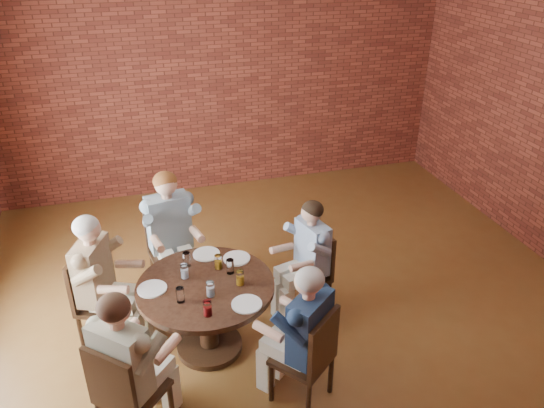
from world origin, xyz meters
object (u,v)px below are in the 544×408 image
object	(u,v)px
diner_a	(307,260)
smartphone	(240,303)
diner_c	(101,282)
chair_d	(124,391)
diner_b	(172,235)
chair_a	(313,269)
chair_e	(311,355)
chair_b	(171,245)
diner_e	(303,336)
dining_table	(207,304)
diner_d	(129,367)
chair_c	(95,296)

from	to	relation	value
diner_a	smartphone	world-z (taller)	diner_a
diner_a	diner_c	distance (m)	1.97
chair_d	diner_b	bearing A→B (deg)	-64.72
chair_a	smartphone	xyz separation A→B (m)	(-0.89, -0.65, 0.26)
chair_e	chair_d	bearing A→B (deg)	-40.43
chair_b	diner_c	distance (m)	1.01
chair_e	diner_e	xyz separation A→B (m)	(-0.05, 0.07, 0.16)
diner_b	chair_e	distance (m)	2.07
dining_table	diner_a	distance (m)	1.10
chair_b	diner_d	size ratio (longest dim) A/B	0.71
chair_d	chair_a	bearing A→B (deg)	-106.64
chair_a	chair_b	bearing A→B (deg)	-135.66
chair_b	diner_c	xyz separation A→B (m)	(-0.70, -0.71, 0.16)
dining_table	diner_b	bearing A→B (deg)	100.54
dining_table	diner_e	bearing A→B (deg)	-50.50
diner_c	diner_e	world-z (taller)	diner_c
dining_table	chair_b	bearing A→B (deg)	100.54
chair_b	chair_d	bearing A→B (deg)	-116.74
diner_a	chair_c	xyz separation A→B (m)	(-2.04, 0.15, -0.12)
diner_e	smartphone	xyz separation A→B (m)	(-0.41, 0.44, 0.09)
diner_c	diner_d	world-z (taller)	diner_d
diner_b	diner_c	distance (m)	0.95
chair_d	diner_a	bearing A→B (deg)	-106.07
dining_table	diner_c	xyz separation A→B (m)	(-0.90, 0.39, 0.15)
chair_a	diner_b	world-z (taller)	diner_b
chair_b	diner_e	distance (m)	2.08
diner_b	diner_c	size ratio (longest dim) A/B	1.03
diner_a	diner_e	xyz separation A→B (m)	(-0.41, -1.06, 0.03)
chair_c	chair_e	bearing A→B (deg)	-103.82
diner_a	chair_e	bearing A→B (deg)	-32.14
chair_a	chair_c	distance (m)	2.12
chair_a	diner_e	size ratio (longest dim) A/B	0.68
chair_e	diner_e	size ratio (longest dim) A/B	0.70
dining_table	chair_b	xyz separation A→B (m)	(-0.21, 1.10, -0.00)
chair_a	diner_d	xyz separation A→B (m)	(-1.84, -1.06, 0.19)
diner_b	diner_d	bearing A→B (deg)	-116.82
chair_c	chair_d	distance (m)	1.27
diner_b	diner_c	world-z (taller)	diner_b
chair_a	chair_c	bearing A→B (deg)	-108.06
chair_b	chair_c	distance (m)	1.03
diner_a	dining_table	bearing A→B (deg)	-90.00
chair_b	smartphone	bearing A→B (deg)	-83.53
diner_c	chair_e	size ratio (longest dim) A/B	1.45
chair_a	diner_b	xyz separation A→B (m)	(-1.32, 0.71, 0.21)
diner_b	diner_e	distance (m)	1.98
diner_a	chair_c	distance (m)	2.05
dining_table	chair_a	bearing A→B (deg)	14.60
chair_d	diner_c	bearing A→B (deg)	-40.86
chair_a	diner_c	world-z (taller)	diner_c
chair_e	diner_e	distance (m)	0.18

